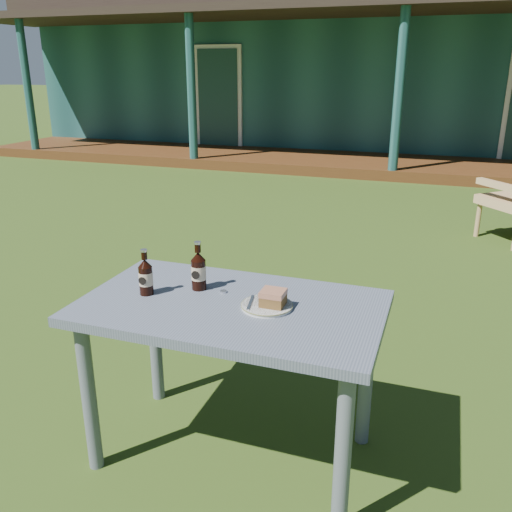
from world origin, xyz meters
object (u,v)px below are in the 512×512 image
at_px(cola_bottle_near, 199,270).
at_px(cola_bottle_far, 146,276).
at_px(plate, 267,306).
at_px(cake_slice, 273,298).
at_px(cafe_table, 231,326).

relative_size(cola_bottle_near, cola_bottle_far, 1.08).
xyz_separation_m(plate, cola_bottle_far, (-0.51, -0.04, 0.07)).
bearing_deg(cola_bottle_near, cola_bottle_far, -146.26).
xyz_separation_m(plate, cola_bottle_near, (-0.33, 0.08, 0.08)).
bearing_deg(cola_bottle_far, cake_slice, 4.08).
relative_size(cafe_table, plate, 5.88).
bearing_deg(cola_bottle_far, plate, 4.21).
distance_m(cafe_table, plate, 0.18).
xyz_separation_m(cafe_table, cola_bottle_far, (-0.36, -0.03, 0.18)).
bearing_deg(cola_bottle_far, cola_bottle_near, 33.74).
distance_m(cafe_table, cake_slice, 0.23).
height_order(plate, cake_slice, cake_slice).
xyz_separation_m(cake_slice, cola_bottle_far, (-0.54, -0.04, 0.03)).
bearing_deg(plate, cafe_table, -176.72).
bearing_deg(plate, cake_slice, 1.50).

